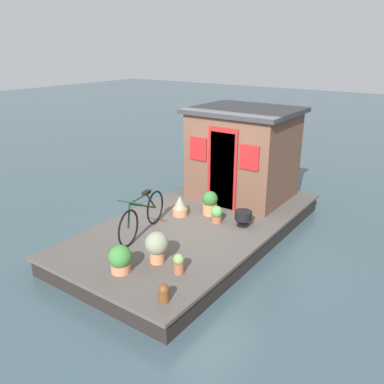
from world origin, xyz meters
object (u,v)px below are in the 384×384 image
Objects in this scene: houseboat_cabin at (243,153)px; bicycle at (143,215)px; potted_plant_basil at (157,246)px; mooring_bollard at (164,293)px; potted_plant_geranium at (217,214)px; charcoal_grill at (243,216)px; potted_plant_succulent at (180,206)px; potted_plant_fern at (179,263)px; potted_plant_ivy at (210,203)px; potted_plant_lavender at (120,259)px.

houseboat_cabin reaches higher than bicycle.
houseboat_cabin is 3.07m from bicycle.
bicycle is 1.14m from potted_plant_basil.
mooring_bollard is at bearing -130.58° from bicycle.
potted_plant_basil is (-1.94, -0.04, 0.12)m from potted_plant_geranium.
bicycle is 2.26m from mooring_bollard.
houseboat_cabin is at bearing 30.08° from charcoal_grill.
potted_plant_basil is (-3.63, -0.40, -0.75)m from houseboat_cabin.
houseboat_cabin reaches higher than potted_plant_succulent.
houseboat_cabin is 3.90m from potted_plant_fern.
potted_plant_succulent is at bearing 26.01° from potted_plant_basil.
potted_plant_succulent reaches higher than mooring_bollard.
mooring_bollard is at bearing -135.00° from potted_plant_basil.
potted_plant_fern is 2.18m from charcoal_grill.
potted_plant_ivy is (2.29, 0.90, 0.09)m from potted_plant_fern.
bicycle is 5.08× the size of potted_plant_fern.
potted_plant_ivy is 1.49× the size of charcoal_grill.
potted_plant_lavender is 0.85× the size of potted_plant_basil.
houseboat_cabin is 1.36× the size of bicycle.
bicycle is at bearing 161.21° from potted_plant_ivy.
potted_plant_fern is at bearing -117.45° from bicycle.
potted_plant_fern is at bearing -57.17° from potted_plant_lavender.
potted_plant_basil is (-1.80, -0.88, 0.10)m from potted_plant_succulent.
charcoal_grill is at bearing 0.75° from potted_plant_fern.
potted_plant_basil is (0.07, 0.51, 0.13)m from potted_plant_fern.
potted_plant_fern is at bearing 21.40° from mooring_bollard.
potted_plant_ivy is at bearing -18.79° from bicycle.
houseboat_cabin is 4.66m from mooring_bollard.
potted_plant_lavender is at bearing 78.58° from mooring_bollard.
potted_plant_geranium is 0.55m from charcoal_grill.
bicycle is at bearing 170.01° from houseboat_cabin.
potted_plant_basil is at bearing -126.23° from bicycle.
bicycle is 3.70× the size of potted_plant_lavender.
charcoal_grill is (2.69, -0.76, -0.02)m from potted_plant_lavender.
potted_plant_succulent is 1.25× the size of charcoal_grill.
potted_plant_succulent is 0.80× the size of potted_plant_basil.
potted_plant_fern is 2.46m from potted_plant_ivy.
potted_plant_fern is 1.23× the size of mooring_bollard.
potted_plant_lavender is at bearing -178.37° from houseboat_cabin.
potted_plant_ivy reaches higher than potted_plant_succulent.
potted_plant_lavender is 1.68× the size of mooring_bollard.
potted_plant_basil is at bearing -153.99° from potted_plant_succulent.
potted_plant_ivy reaches higher than mooring_bollard.
potted_plant_fern is at bearing -179.25° from charcoal_grill.
potted_plant_lavender reaches higher than potted_plant_geranium.
bicycle is 4.81× the size of potted_plant_geranium.
bicycle is at bearing 62.55° from potted_plant_fern.
potted_plant_succulent is 2.45m from potted_plant_lavender.
houseboat_cabin is 6.55× the size of potted_plant_geranium.
potted_plant_lavender is at bearing 154.25° from potted_plant_basil.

